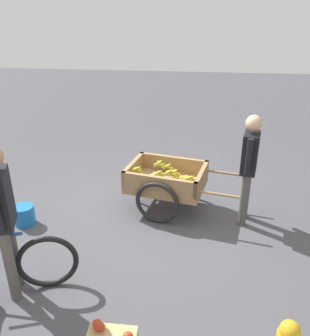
% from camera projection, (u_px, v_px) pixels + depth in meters
% --- Properties ---
extents(ground_plane, '(24.00, 24.00, 0.00)m').
position_uv_depth(ground_plane, '(147.00, 218.00, 5.26)').
color(ground_plane, '#47474C').
extents(fruit_cart, '(1.77, 1.10, 0.72)m').
position_uv_depth(fruit_cart, '(167.00, 182.00, 5.35)').
color(fruit_cart, '#937047').
rests_on(fruit_cart, ground).
extents(vendor_person, '(0.27, 0.55, 1.57)m').
position_uv_depth(vendor_person, '(249.00, 161.00, 4.81)').
color(vendor_person, '#4C4742').
rests_on(vendor_person, ground).
extents(cyclist_person, '(0.30, 0.55, 1.70)m').
position_uv_depth(cyclist_person, '(1.00, 210.00, 3.51)').
color(cyclist_person, '#4C4742').
rests_on(cyclist_person, ground).
extents(plastic_bucket, '(0.28, 0.28, 0.28)m').
position_uv_depth(plastic_bucket, '(25.00, 215.00, 5.07)').
color(plastic_bucket, '#1966B2').
rests_on(plastic_bucket, ground).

